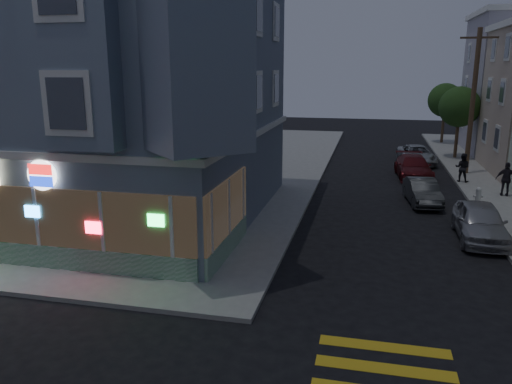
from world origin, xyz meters
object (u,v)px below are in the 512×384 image
(parked_car_a, at_px, (480,222))
(traffic_signal, at_px, (186,173))
(pedestrian_a, at_px, (462,168))
(parked_car_c, at_px, (413,167))
(pedestrian_b, at_px, (507,179))
(utility_pole, at_px, (473,100))
(street_tree_near, at_px, (460,107))
(street_tree_far, at_px, (445,100))
(fire_hydrant, at_px, (478,195))
(parked_car_b, at_px, (422,192))
(parked_car_d, at_px, (417,155))

(parked_car_a, xyz_separation_m, traffic_signal, (-9.98, -6.46, 2.84))
(pedestrian_a, relative_size, parked_car_c, 0.35)
(pedestrian_a, distance_m, pedestrian_b, 3.55)
(utility_pole, relative_size, street_tree_near, 1.70)
(street_tree_far, height_order, pedestrian_b, street_tree_far)
(street_tree_near, height_order, pedestrian_a, street_tree_near)
(fire_hydrant, bearing_deg, pedestrian_a, 90.00)
(street_tree_near, height_order, pedestrian_b, street_tree_near)
(pedestrian_b, relative_size, traffic_signal, 0.35)
(street_tree_far, xyz_separation_m, parked_car_b, (-3.60, -22.04, -3.29))
(pedestrian_a, height_order, pedestrian_b, pedestrian_b)
(parked_car_b, xyz_separation_m, parked_car_c, (0.00, 6.26, 0.07))
(pedestrian_a, xyz_separation_m, parked_car_d, (-2.11, 6.21, -0.35))
(pedestrian_a, relative_size, parked_car_d, 0.36)
(street_tree_near, height_order, parked_car_b, street_tree_near)
(utility_pole, height_order, parked_car_d, utility_pole)
(utility_pole, height_order, pedestrian_a, utility_pole)
(parked_car_c, bearing_deg, traffic_signal, -118.85)
(parked_car_c, distance_m, fire_hydrant, 6.66)
(pedestrian_a, bearing_deg, street_tree_far, -74.15)
(parked_car_a, height_order, parked_car_d, parked_car_a)
(parked_car_c, xyz_separation_m, parked_car_d, (0.59, 5.20, -0.05))
(street_tree_far, bearing_deg, fire_hydrant, -92.36)
(parked_car_a, distance_m, fire_hydrant, 5.47)
(utility_pole, xyz_separation_m, pedestrian_a, (-0.70, -2.79, -3.79))
(parked_car_d, distance_m, traffic_signal, 24.92)
(parked_car_b, bearing_deg, utility_pole, 60.27)
(parked_car_d, relative_size, fire_hydrant, 5.72)
(street_tree_far, bearing_deg, pedestrian_b, -87.70)
(street_tree_far, xyz_separation_m, pedestrian_a, (-0.90, -16.79, -2.93))
(parked_car_b, bearing_deg, parked_car_a, -78.17)
(parked_car_d, bearing_deg, pedestrian_b, -75.31)
(street_tree_far, bearing_deg, traffic_signal, -109.34)
(pedestrian_b, bearing_deg, parked_car_b, 36.13)
(pedestrian_a, xyz_separation_m, parked_car_b, (-2.70, -5.25, -0.36))
(fire_hydrant, bearing_deg, parked_car_a, -99.98)
(street_tree_near, height_order, parked_car_a, street_tree_near)
(parked_car_a, bearing_deg, parked_car_b, 109.42)
(pedestrian_b, height_order, parked_car_d, pedestrian_b)
(fire_hydrant, bearing_deg, street_tree_near, 86.28)
(pedestrian_b, height_order, fire_hydrant, pedestrian_b)
(street_tree_near, relative_size, pedestrian_b, 2.94)
(street_tree_near, distance_m, fire_hydrant, 14.28)
(parked_car_c, bearing_deg, utility_pole, 23.38)
(street_tree_near, relative_size, parked_car_c, 1.09)
(pedestrian_b, distance_m, parked_car_c, 6.04)
(street_tree_far, height_order, parked_car_d, street_tree_far)
(street_tree_near, bearing_deg, utility_pole, -91.91)
(utility_pole, bearing_deg, pedestrian_b, -80.38)
(pedestrian_b, distance_m, parked_car_a, 7.81)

